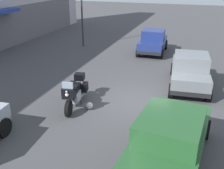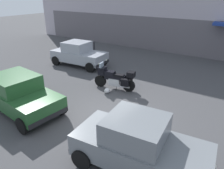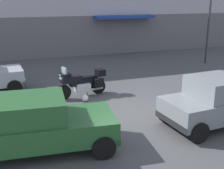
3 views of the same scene
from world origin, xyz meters
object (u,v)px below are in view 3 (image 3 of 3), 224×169
at_px(motorcycle, 82,82).
at_px(streetlamp_curbside, 211,16).
at_px(helmet, 85,98).
at_px(car_sedan_far, 31,125).
at_px(car_wagon_end, 218,101).

xyz_separation_m(motorcycle, streetlamp_curbside, (8.99, 3.63, 2.33)).
height_order(motorcycle, helmet, motorcycle).
distance_m(motorcycle, car_sedan_far, 4.74).
bearing_deg(motorcycle, car_sedan_far, 48.99).
bearing_deg(car_wagon_end, car_sedan_far, 173.00).
distance_m(helmet, car_wagon_end, 5.13).
relative_size(motorcycle, car_sedan_far, 0.48).
relative_size(helmet, car_sedan_far, 0.06).
xyz_separation_m(car_sedan_far, streetlamp_curbside, (11.39, 7.71, 2.17)).
bearing_deg(helmet, car_sedan_far, -124.43).
bearing_deg(car_sedan_far, car_wagon_end, -176.32).
distance_m(helmet, streetlamp_curbside, 10.40).
height_order(car_wagon_end, streetlamp_curbside, streetlamp_curbside).
xyz_separation_m(helmet, car_sedan_far, (-2.34, -3.42, 0.64)).
bearing_deg(streetlamp_curbside, motorcycle, -158.02).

